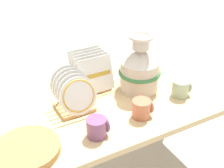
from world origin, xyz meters
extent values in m
cube|color=tan|center=(0.00, 0.00, 0.65)|extent=(1.57, 0.77, 0.03)
cylinder|color=tan|center=(0.74, 0.34, 0.31)|extent=(0.06, 0.06, 0.63)
cylinder|color=beige|center=(0.20, 0.03, 0.76)|extent=(0.23, 0.23, 0.19)
cone|color=beige|center=(0.20, 0.03, 0.89)|extent=(0.23, 0.23, 0.08)
cylinder|color=beige|center=(0.20, 0.03, 0.97)|extent=(0.10, 0.10, 0.07)
torus|color=beige|center=(0.20, 0.03, 1.01)|extent=(0.14, 0.14, 0.02)
torus|color=#38753D|center=(0.20, 0.03, 0.78)|extent=(0.26, 0.26, 0.02)
cube|color=tan|center=(-0.22, 0.03, 0.67)|extent=(0.19, 0.17, 0.02)
cylinder|color=tan|center=(-0.29, 0.09, 0.72)|extent=(0.01, 0.01, 0.06)
cylinder|color=tan|center=(-0.16, 0.09, 0.72)|extent=(0.01, 0.01, 0.06)
cylinder|color=white|center=(-0.22, -0.05, 0.79)|extent=(0.21, 0.07, 0.20)
torus|color=gold|center=(-0.22, -0.05, 0.79)|extent=(0.18, 0.06, 0.17)
cylinder|color=white|center=(-0.22, -0.01, 0.79)|extent=(0.21, 0.07, 0.20)
cylinder|color=white|center=(-0.22, 0.03, 0.79)|extent=(0.21, 0.07, 0.20)
cylinder|color=white|center=(-0.22, 0.06, 0.79)|extent=(0.21, 0.07, 0.20)
cylinder|color=white|center=(-0.22, 0.10, 0.79)|extent=(0.21, 0.07, 0.20)
cube|color=tan|center=(-0.04, 0.18, 0.67)|extent=(0.19, 0.17, 0.02)
cylinder|color=tan|center=(-0.11, 0.25, 0.72)|extent=(0.01, 0.01, 0.06)
cylinder|color=tan|center=(0.02, 0.25, 0.72)|extent=(0.01, 0.01, 0.06)
cube|color=white|center=(-0.04, 0.11, 0.79)|extent=(0.21, 0.07, 0.20)
cube|color=white|center=(-0.04, 0.15, 0.79)|extent=(0.21, 0.07, 0.20)
cube|color=white|center=(-0.04, 0.18, 0.79)|extent=(0.21, 0.07, 0.20)
cube|color=white|center=(-0.04, 0.22, 0.79)|extent=(0.21, 0.07, 0.20)
cube|color=white|center=(-0.04, 0.25, 0.79)|extent=(0.21, 0.07, 0.20)
cube|color=gold|center=(-0.04, 0.11, 0.79)|extent=(0.18, 0.01, 0.03)
cylinder|color=#AD7F47|center=(-0.55, -0.19, 0.67)|extent=(0.31, 0.31, 0.01)
cylinder|color=#AD7F47|center=(-0.55, -0.19, 0.68)|extent=(0.31, 0.31, 0.01)
cylinder|color=#AD7F47|center=(-0.55, -0.19, 0.69)|extent=(0.31, 0.31, 0.01)
cylinder|color=#AD7F47|center=(-0.55, -0.19, 0.69)|extent=(0.31, 0.31, 0.01)
cylinder|color=#7A4770|center=(-0.22, -0.24, 0.71)|extent=(0.10, 0.10, 0.10)
torus|color=#7A4770|center=(-0.17, -0.24, 0.72)|extent=(0.02, 0.08, 0.08)
cylinder|color=#9EB28E|center=(0.38, -0.15, 0.71)|extent=(0.10, 0.10, 0.10)
torus|color=#9EB28E|center=(0.43, -0.15, 0.72)|extent=(0.02, 0.08, 0.08)
cylinder|color=#B76647|center=(0.06, -0.21, 0.71)|extent=(0.10, 0.10, 0.10)
torus|color=#B76647|center=(0.11, -0.21, 0.72)|extent=(0.02, 0.08, 0.08)
camera|label=1|loc=(-0.72, -1.32, 1.67)|focal=50.00mm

